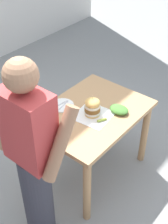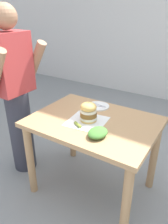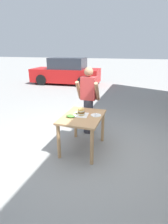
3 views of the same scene
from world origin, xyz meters
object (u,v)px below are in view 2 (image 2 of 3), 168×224
(side_plate_with_forks, at_px, (98,106))
(side_salad, at_px, (98,133))
(pickle_spear, at_px, (78,125))
(diner_across_table, at_px, (16,94))
(sandwich, at_px, (88,112))
(patio_table, at_px, (93,133))

(side_plate_with_forks, distance_m, side_salad, 0.53)
(pickle_spear, bearing_deg, diner_across_table, 86.32)
(pickle_spear, xyz_separation_m, side_salad, (-0.04, -0.21, 0.01))
(sandwich, bearing_deg, patio_table, -37.75)
(sandwich, bearing_deg, side_plate_with_forks, 14.18)
(sandwich, height_order, diner_across_table, diner_across_table)
(side_plate_with_forks, relative_size, diner_across_table, 0.13)
(patio_table, height_order, diner_across_table, diner_across_table)
(patio_table, bearing_deg, pickle_spear, 161.85)
(sandwich, distance_m, diner_across_table, 0.79)
(diner_across_table, bearing_deg, patio_table, -81.88)
(sandwich, relative_size, pickle_spear, 2.31)
(pickle_spear, height_order, side_salad, side_salad)
(patio_table, bearing_deg, diner_across_table, 98.12)
(patio_table, relative_size, side_plate_with_forks, 4.86)
(side_salad, bearing_deg, diner_across_table, 84.81)
(patio_table, height_order, side_salad, side_salad)
(patio_table, distance_m, side_salad, 0.30)
(patio_table, distance_m, pickle_spear, 0.23)
(patio_table, xyz_separation_m, side_plate_with_forks, (0.26, 0.11, 0.14))
(pickle_spear, distance_m, side_plate_with_forks, 0.43)
(side_plate_with_forks, bearing_deg, pickle_spear, -173.07)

